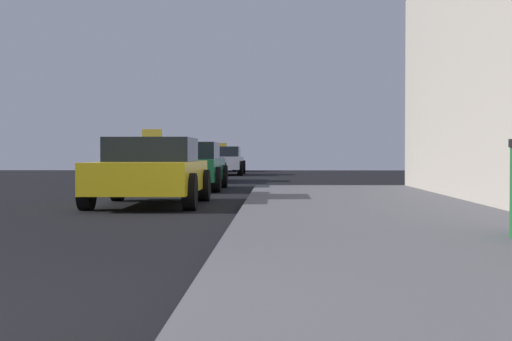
% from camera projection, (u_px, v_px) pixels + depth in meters
% --- Properties ---
extents(car_yellow, '(1.99, 4.08, 1.43)m').
position_uv_depth(car_yellow, '(151.00, 171.00, 14.57)').
color(car_yellow, yellow).
rests_on(car_yellow, ground_plane).
extents(car_green, '(1.96, 4.09, 1.27)m').
position_uv_depth(car_green, '(188.00, 166.00, 20.66)').
color(car_green, '#196638').
rests_on(car_green, ground_plane).
extents(car_blue, '(1.96, 4.10, 1.27)m').
position_uv_depth(car_blue, '(195.00, 163.00, 26.71)').
color(car_blue, '#233899').
rests_on(car_blue, ground_plane).
extents(car_white, '(1.97, 4.26, 1.43)m').
position_uv_depth(car_white, '(222.00, 160.00, 34.88)').
color(car_white, white).
rests_on(car_white, ground_plane).
extents(car_red, '(2.01, 4.15, 1.43)m').
position_uv_depth(car_red, '(219.00, 159.00, 41.88)').
color(car_red, red).
rests_on(car_red, ground_plane).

